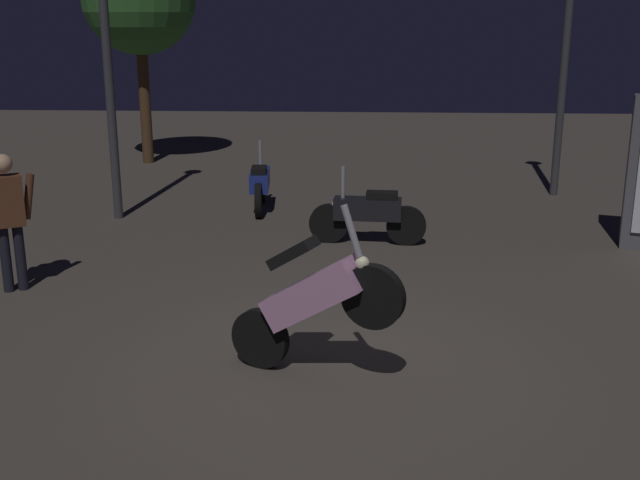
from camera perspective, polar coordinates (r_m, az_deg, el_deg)
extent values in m
plane|color=#4C443D|center=(7.31, 0.53, -9.18)|extent=(40.00, 40.00, 0.00)
cylinder|color=black|center=(7.21, -4.39, -7.18)|extent=(0.55, 0.31, 0.56)
cylinder|color=black|center=(6.54, 3.89, -4.16)|extent=(0.55, 0.31, 0.56)
cube|color=#C68CB7|center=(6.77, -0.45, -3.95)|extent=(1.01, 0.65, 0.76)
cube|color=black|center=(6.75, -1.97, -0.93)|extent=(0.49, 0.39, 0.32)
cylinder|color=gray|center=(6.44, 2.33, 0.67)|extent=(0.21, 0.14, 0.44)
sphere|color=#F2EABF|center=(6.48, 3.11, -1.70)|extent=(0.12, 0.12, 0.12)
cylinder|color=black|center=(11.04, 6.32, 1.05)|extent=(0.57, 0.14, 0.56)
cylinder|color=black|center=(11.10, 0.64, 1.23)|extent=(0.57, 0.14, 0.56)
cube|color=black|center=(11.00, 3.49, 2.30)|extent=(0.97, 0.36, 0.30)
cube|color=black|center=(10.95, 4.56, 3.28)|extent=(0.46, 0.27, 0.10)
cylinder|color=gray|center=(10.94, 1.69, 4.26)|extent=(0.06, 0.06, 0.45)
sphere|color=#F2EABF|center=(11.02, 1.16, 2.62)|extent=(0.12, 0.12, 0.12)
cylinder|color=black|center=(12.53, -4.53, 2.89)|extent=(0.14, 0.57, 0.56)
cylinder|color=black|center=(13.60, -4.30, 3.95)|extent=(0.14, 0.57, 0.56)
cube|color=navy|center=(13.01, -4.43, 4.43)|extent=(0.37, 0.97, 0.30)
cube|color=black|center=(12.78, -4.49, 5.13)|extent=(0.27, 0.46, 0.10)
cylinder|color=gray|center=(13.29, -4.39, 6.32)|extent=(0.06, 0.06, 0.45)
sphere|color=#F2EABF|center=(13.45, -4.34, 5.02)|extent=(0.12, 0.12, 0.12)
cylinder|color=black|center=(9.79, -22.00, -1.31)|extent=(0.12, 0.12, 0.79)
cylinder|color=black|center=(9.80, -21.07, -1.20)|extent=(0.12, 0.12, 0.79)
cube|color=#59331E|center=(9.62, -21.95, 2.67)|extent=(0.43, 0.38, 0.59)
sphere|color=tan|center=(9.54, -22.22, 5.20)|extent=(0.22, 0.22, 0.22)
cylinder|color=#59331E|center=(9.63, -20.55, 3.01)|extent=(0.20, 0.17, 0.54)
cylinder|color=#38383D|center=(12.57, -15.35, 13.33)|extent=(0.14, 0.14, 5.29)
cylinder|color=#38383D|center=(14.50, 17.40, 11.62)|extent=(0.14, 0.14, 4.36)
cylinder|color=#4C331E|center=(17.60, -12.69, 9.84)|extent=(0.24, 0.24, 2.68)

